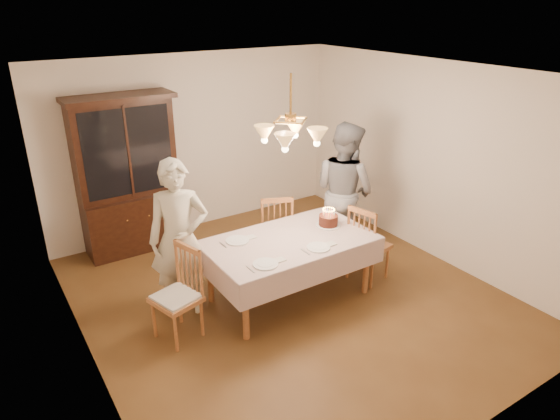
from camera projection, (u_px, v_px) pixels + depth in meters
ground at (289, 296)px, 5.97m from camera, size 5.00×5.00×0.00m
room_shell at (290, 171)px, 5.34m from camera, size 5.00×5.00×5.00m
dining_table at (289, 245)px, 5.70m from camera, size 1.90×1.10×0.76m
china_hutch at (128, 178)px, 6.74m from camera, size 1.38×0.54×2.16m
chair_far_side at (275, 232)px, 6.56m from camera, size 0.57×0.56×1.00m
chair_left_end at (177, 299)px, 5.10m from camera, size 0.53×0.54×1.00m
chair_right_end at (368, 247)px, 6.18m from camera, size 0.51×0.53×1.00m
elderly_woman at (179, 239)px, 5.38m from camera, size 0.77×0.65×1.78m
adult_in_grey at (344, 191)px, 6.63m from camera, size 0.83×1.00×1.85m
birthday_cake at (328, 221)px, 5.98m from camera, size 0.30×0.30×0.22m
place_setting_near_left at (266, 264)px, 5.13m from camera, size 0.41×0.27×0.02m
place_setting_near_right at (319, 247)px, 5.47m from camera, size 0.41×0.26×0.02m
place_setting_far_left at (238, 240)px, 5.63m from camera, size 0.42×0.27×0.02m
chandelier at (290, 135)px, 5.19m from camera, size 0.62×0.62×0.73m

